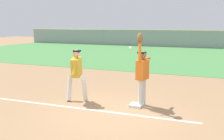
# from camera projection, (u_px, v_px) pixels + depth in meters

# --- Properties ---
(ground_plane) EXTENTS (70.03, 70.03, 0.00)m
(ground_plane) POSITION_uv_depth(u_px,v_px,m) (113.00, 114.00, 7.50)
(ground_plane) COLOR #A37A54
(outfield_grass) EXTENTS (41.00, 16.04, 0.01)m
(outfield_grass) POSITION_uv_depth(u_px,v_px,m) (181.00, 56.00, 20.71)
(outfield_grass) COLOR #4C8C47
(outfield_grass) RESTS_ON ground_plane
(chalk_foul_line) EXTENTS (12.00, 0.46, 0.01)m
(chalk_foul_line) POSITION_uv_depth(u_px,v_px,m) (14.00, 100.00, 8.81)
(chalk_foul_line) COLOR white
(chalk_foul_line) RESTS_ON ground_plane
(first_base) EXTENTS (0.39, 0.39, 0.08)m
(first_base) POSITION_uv_depth(u_px,v_px,m) (136.00, 105.00, 8.15)
(first_base) COLOR white
(first_base) RESTS_ON ground_plane
(fielder) EXTENTS (0.33, 0.90, 2.28)m
(fielder) POSITION_uv_depth(u_px,v_px,m) (142.00, 71.00, 8.02)
(fielder) COLOR silver
(fielder) RESTS_ON ground_plane
(runner) EXTENTS (0.83, 0.84, 1.72)m
(runner) POSITION_uv_depth(u_px,v_px,m) (77.00, 72.00, 8.55)
(runner) COLOR white
(runner) RESTS_ON ground_plane
(baseball) EXTENTS (0.07, 0.07, 0.07)m
(baseball) POSITION_uv_depth(u_px,v_px,m) (130.00, 48.00, 7.79)
(baseball) COLOR white
(outfield_fence) EXTENTS (41.08, 0.08, 1.85)m
(outfield_fence) POSITION_uv_depth(u_px,v_px,m) (191.00, 39.00, 27.87)
(outfield_fence) COLOR #93999E
(outfield_fence) RESTS_ON ground_plane
(parked_car_white) EXTENTS (4.56, 2.45, 1.25)m
(parked_car_white) POSITION_uv_depth(u_px,v_px,m) (155.00, 39.00, 31.97)
(parked_car_white) COLOR white
(parked_car_white) RESTS_ON ground_plane
(parked_car_tan) EXTENTS (4.43, 2.17, 1.25)m
(parked_car_tan) POSITION_uv_depth(u_px,v_px,m) (208.00, 40.00, 29.33)
(parked_car_tan) COLOR tan
(parked_car_tan) RESTS_ON ground_plane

